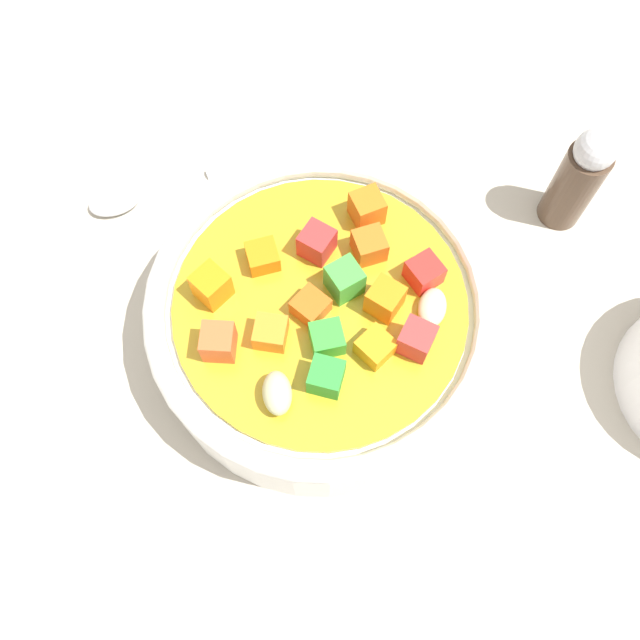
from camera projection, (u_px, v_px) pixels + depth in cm
name	position (u px, v px, depth cm)	size (l,w,h in cm)	color
ground_plane	(320.00, 343.00, 42.87)	(140.00, 140.00, 2.00)	#BAB2A0
soup_bowl_main	(320.00, 318.00, 39.12)	(19.48, 19.48, 7.00)	white
spoon	(200.00, 174.00, 46.07)	(6.85, 19.74, 1.01)	silver
pepper_shaker	(579.00, 178.00, 41.70)	(2.77, 2.77, 8.08)	#4C3828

